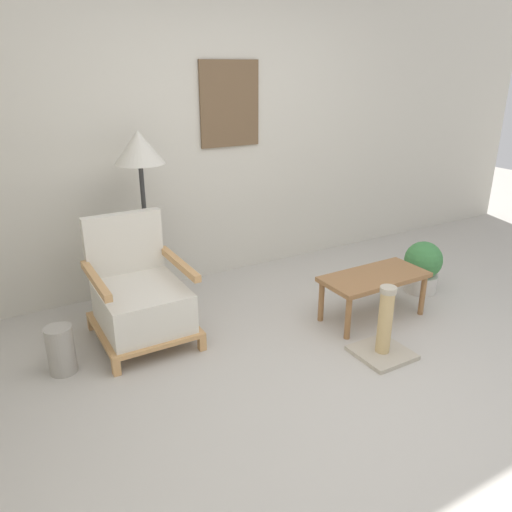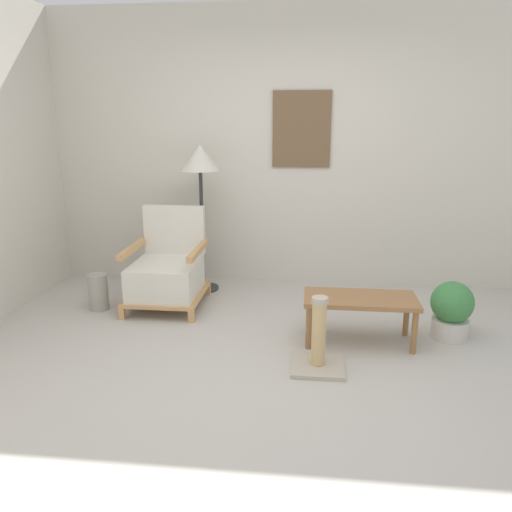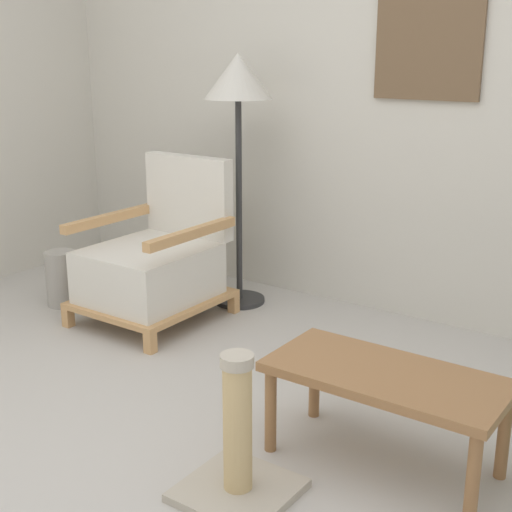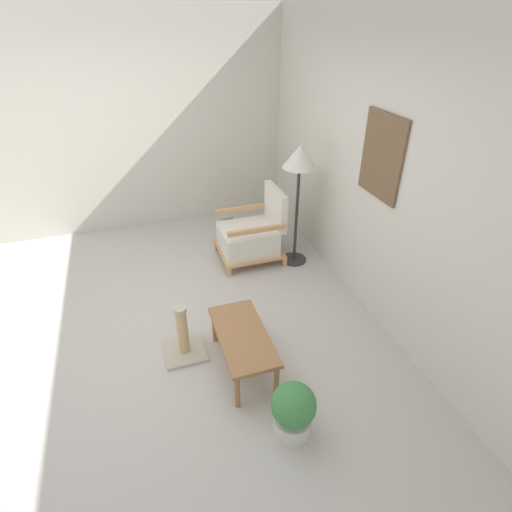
# 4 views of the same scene
# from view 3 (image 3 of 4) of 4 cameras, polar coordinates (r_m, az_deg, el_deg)

# --- Properties ---
(ground_plane) EXTENTS (14.00, 14.00, 0.00)m
(ground_plane) POSITION_cam_3_polar(r_m,az_deg,el_deg) (2.57, -11.21, -18.27)
(ground_plane) COLOR #B7B2A8
(wall_back) EXTENTS (8.00, 0.09, 2.70)m
(wall_back) POSITION_cam_3_polar(r_m,az_deg,el_deg) (3.91, 11.65, 14.62)
(wall_back) COLOR beige
(wall_back) RESTS_ON ground_plane
(armchair) EXTENTS (0.65, 0.73, 0.87)m
(armchair) POSITION_cam_3_polar(r_m,az_deg,el_deg) (3.93, -8.06, -0.55)
(armchair) COLOR tan
(armchair) RESTS_ON ground_plane
(floor_lamp) EXTENTS (0.38, 0.38, 1.42)m
(floor_lamp) POSITION_cam_3_polar(r_m,az_deg,el_deg) (3.98, -1.43, 12.79)
(floor_lamp) COLOR #2D2D2D
(floor_lamp) RESTS_ON ground_plane
(coffee_table) EXTENTS (0.84, 0.40, 0.36)m
(coffee_table) POSITION_cam_3_polar(r_m,az_deg,el_deg) (2.58, 10.32, -10.08)
(coffee_table) COLOR olive
(coffee_table) RESTS_ON ground_plane
(vase) EXTENTS (0.17, 0.17, 0.32)m
(vase) POSITION_cam_3_polar(r_m,az_deg,el_deg) (4.28, -15.32, -1.74)
(vase) COLOR #9E998E
(vase) RESTS_ON ground_plane
(scratching_post) EXTENTS (0.36, 0.36, 0.51)m
(scratching_post) POSITION_cam_3_polar(r_m,az_deg,el_deg) (2.45, -1.47, -15.51)
(scratching_post) COLOR #B2A893
(scratching_post) RESTS_ON ground_plane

